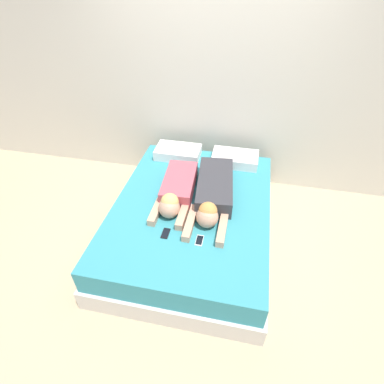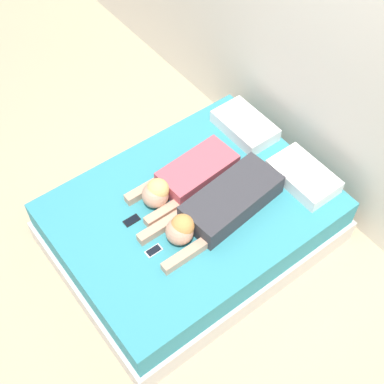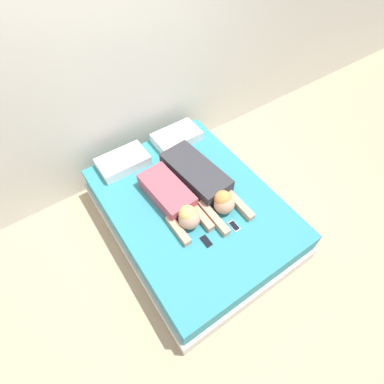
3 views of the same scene
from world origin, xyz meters
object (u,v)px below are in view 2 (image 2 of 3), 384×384
at_px(person_left, 183,179).
at_px(pillow_head_right, 303,176).
at_px(bed, 192,222).
at_px(pillow_head_left, 245,126).
at_px(cell_phone_left, 132,220).
at_px(person_right, 218,208).
at_px(cell_phone_right, 154,251).

bearing_deg(person_left, pillow_head_right, 56.05).
bearing_deg(bed, pillow_head_left, 112.79).
bearing_deg(bed, person_left, 163.93).
height_order(person_left, cell_phone_left, person_left).
bearing_deg(pillow_head_right, bed, -112.79).
height_order(person_right, cell_phone_right, person_right).
relative_size(bed, pillow_head_right, 3.91).
height_order(pillow_head_left, person_left, person_left).
distance_m(bed, person_left, 0.38).
xyz_separation_m(person_right, cell_phone_right, (-0.03, -0.56, -0.09)).
relative_size(pillow_head_right, person_right, 0.47).
distance_m(pillow_head_right, person_left, 0.92).
relative_size(bed, cell_phone_left, 17.11).
height_order(pillow_head_left, pillow_head_right, same).
xyz_separation_m(pillow_head_left, cell_phone_right, (0.51, -1.28, -0.05)).
bearing_deg(person_left, bed, -16.07).
distance_m(pillow_head_right, cell_phone_left, 1.35).
height_order(pillow_head_right, cell_phone_left, pillow_head_right).
distance_m(pillow_head_left, person_right, 0.90).
distance_m(person_left, cell_phone_right, 0.62).
distance_m(bed, pillow_head_right, 0.93).
xyz_separation_m(pillow_head_right, cell_phone_right, (-0.18, -1.28, -0.05)).
distance_m(bed, pillow_head_left, 0.93).
relative_size(pillow_head_left, cell_phone_right, 4.37).
bearing_deg(cell_phone_right, bed, 109.37).
relative_size(bed, person_left, 2.34).
distance_m(pillow_head_right, cell_phone_right, 1.29).
bearing_deg(bed, cell_phone_right, -70.63).
height_order(bed, pillow_head_right, pillow_head_right).
xyz_separation_m(bed, cell_phone_right, (0.16, -0.46, 0.25)).
relative_size(bed, cell_phone_right, 17.11).
bearing_deg(cell_phone_left, person_left, 92.91).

